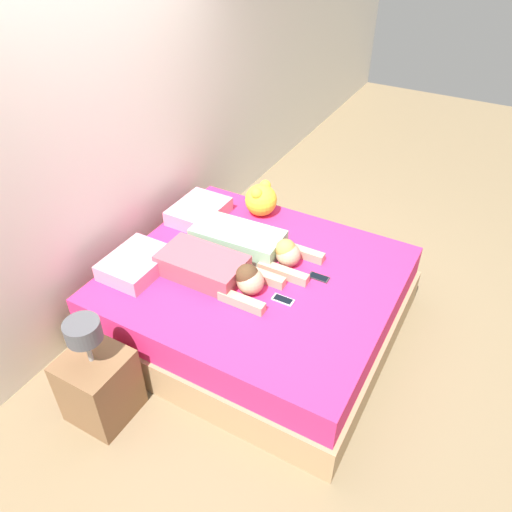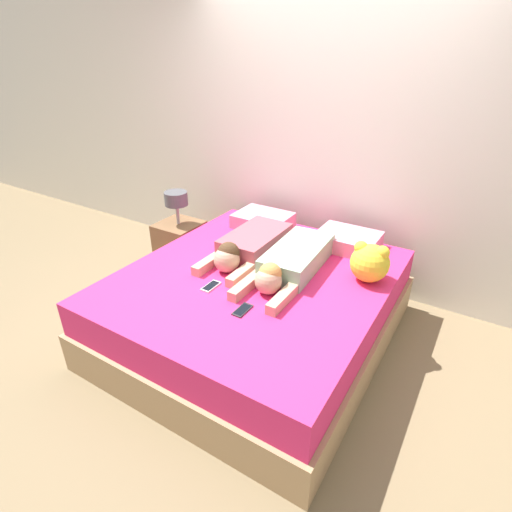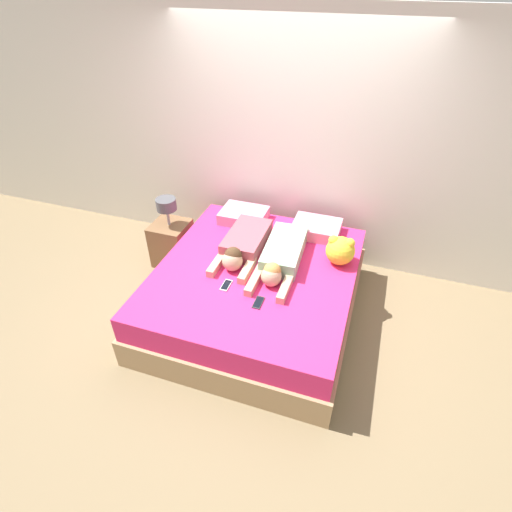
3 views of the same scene
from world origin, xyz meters
name	(u,v)px [view 1 (image 1 of 3)]	position (x,y,z in m)	size (l,w,h in m)	color
ground_plane	(256,325)	(0.00, 0.00, 0.00)	(12.00, 12.00, 0.00)	#7F6B4C
wall_back	(116,143)	(0.00, 1.17, 1.30)	(12.00, 0.06, 2.60)	white
bed	(256,300)	(0.00, 0.00, 0.27)	(1.85, 2.05, 0.55)	tan
pillow_head_left	(136,263)	(-0.40, 0.77, 0.61)	(0.49, 0.38, 0.12)	pink
pillow_head_right	(199,211)	(0.40, 0.77, 0.61)	(0.49, 0.38, 0.12)	pink
person_left	(216,270)	(-0.21, 0.21, 0.63)	(0.37, 0.89, 0.22)	#B24C59
person_right	(251,243)	(0.20, 0.15, 0.63)	(0.37, 1.01, 0.21)	#8CBF99
cell_phone_left	(283,300)	(-0.17, -0.31, 0.55)	(0.07, 0.15, 0.01)	silver
cell_phone_right	(319,277)	(0.17, -0.43, 0.55)	(0.07, 0.15, 0.01)	#2D2D33
plush_toy	(261,199)	(0.71, 0.35, 0.69)	(0.27, 0.27, 0.28)	yellow
nightstand	(98,382)	(-1.18, 0.49, 0.29)	(0.39, 0.39, 0.82)	brown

